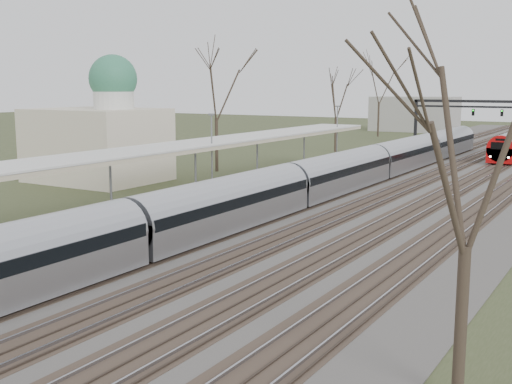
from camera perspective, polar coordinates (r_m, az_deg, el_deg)
track_bed at (r=58.11m, az=14.74°, el=1.42°), size 24.00×160.00×0.22m
platform at (r=46.15m, az=-2.78°, el=0.26°), size 3.50×69.00×1.00m
canopy at (r=42.07m, az=-6.26°, el=4.04°), size 4.10×50.00×3.11m
dome_building at (r=54.18m, az=-13.73°, el=4.80°), size 10.00×8.00×10.30m
signal_gantry at (r=86.83m, az=20.60°, el=6.88°), size 21.00×0.59×6.08m
tree_west_far at (r=58.72m, az=-3.58°, el=9.58°), size 5.50×5.50×11.33m
tree_east_near at (r=15.71m, az=18.57°, el=4.31°), size 4.50×4.50×9.27m
train_near at (r=47.15m, az=7.22°, el=1.60°), size 2.62×75.21×3.05m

